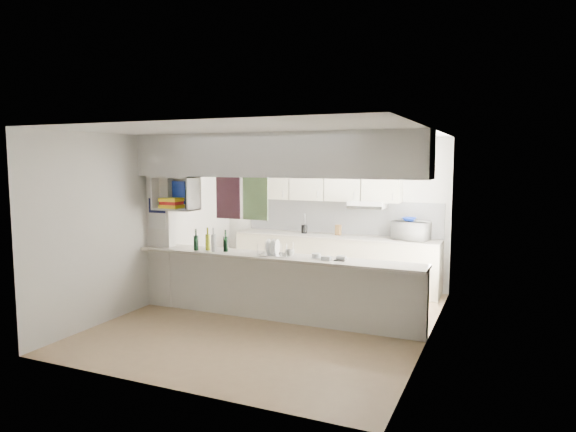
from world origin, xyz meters
The scene contains 16 objects.
floor centered at (0.00, 0.00, 0.00)m, with size 4.80×4.80×0.00m, color #A3825E.
ceiling centered at (0.00, 0.00, 2.60)m, with size 4.80×4.80×0.00m, color white.
wall_back centered at (0.00, 2.40, 1.30)m, with size 4.20×4.20×0.00m, color silver.
wall_left centered at (-2.10, 0.00, 1.30)m, with size 4.80×4.80×0.00m, color silver.
wall_right centered at (2.10, 0.00, 1.30)m, with size 4.80×4.80×0.00m, color silver.
servery_partition centered at (-0.17, 0.00, 1.66)m, with size 4.20×0.50×2.60m.
cubby_shelf centered at (-1.57, -0.06, 1.71)m, with size 0.65×0.35×0.50m.
kitchen_run centered at (0.16, 2.14, 0.83)m, with size 3.60×0.63×2.24m.
microwave centered at (1.50, 2.14, 1.08)m, with size 0.56×0.38×0.31m, color white.
bowl centered at (1.46, 2.14, 1.26)m, with size 0.24×0.24×0.06m, color navy.
dish_rack centered at (0.02, 0.00, 1.01)m, with size 0.46×0.36×0.23m.
cup centered at (0.26, -0.06, 0.98)m, with size 0.12×0.12×0.10m, color white.
wine_bottles centered at (-0.98, -0.07, 1.04)m, with size 0.52×0.15×0.35m.
plastic_tubs centered at (0.76, 0.02, 0.95)m, with size 0.48×0.21×0.06m.
utensil_jar centered at (-0.40, 2.15, 1.00)m, with size 0.11×0.11×0.16m, color black.
knife_block centered at (0.23, 2.18, 1.01)m, with size 0.09×0.07×0.18m, color brown.
Camera 1 is at (2.97, -6.35, 2.24)m, focal length 32.00 mm.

